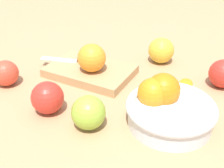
% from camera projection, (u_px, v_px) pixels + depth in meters
% --- Properties ---
extents(ground_plane, '(2.40, 2.40, 0.00)m').
position_uv_depth(ground_plane, '(118.00, 86.00, 0.77)').
color(ground_plane, tan).
extents(bowl, '(0.19, 0.19, 0.10)m').
position_uv_depth(bowl, '(167.00, 107.00, 0.62)').
color(bowl, silver).
rests_on(bowl, ground_plane).
extents(cutting_board, '(0.24, 0.17, 0.02)m').
position_uv_depth(cutting_board, '(90.00, 71.00, 0.82)').
color(cutting_board, tan).
rests_on(cutting_board, ground_plane).
extents(orange_on_board, '(0.08, 0.08, 0.08)m').
position_uv_depth(orange_on_board, '(91.00, 59.00, 0.77)').
color(orange_on_board, orange).
rests_on(orange_on_board, cutting_board).
extents(knife, '(0.15, 0.07, 0.01)m').
position_uv_depth(knife, '(74.00, 60.00, 0.84)').
color(knife, silver).
rests_on(knife, cutting_board).
extents(apple_front_left, '(0.08, 0.08, 0.08)m').
position_uv_depth(apple_front_left, '(161.00, 50.00, 0.87)').
color(apple_front_left, gold).
rests_on(apple_front_left, ground_plane).
extents(apple_back_left, '(0.07, 0.07, 0.07)m').
position_uv_depth(apple_back_left, '(88.00, 113.00, 0.61)').
color(apple_back_left, '#8EB738').
rests_on(apple_back_left, ground_plane).
extents(apple_front_left_2, '(0.07, 0.07, 0.07)m').
position_uv_depth(apple_front_left_2, '(223.00, 74.00, 0.75)').
color(apple_front_left_2, red).
rests_on(apple_front_left_2, ground_plane).
extents(apple_back_right, '(0.07, 0.07, 0.07)m').
position_uv_depth(apple_back_right, '(6.00, 73.00, 0.76)').
color(apple_back_right, '#D6422D').
rests_on(apple_back_right, ground_plane).
extents(apple_back_right_2, '(0.07, 0.07, 0.07)m').
position_uv_depth(apple_back_right_2, '(47.00, 98.00, 0.65)').
color(apple_back_right_2, red).
rests_on(apple_back_right_2, ground_plane).
extents(citrus_peel, '(0.05, 0.06, 0.01)m').
position_uv_depth(citrus_peel, '(186.00, 82.00, 0.78)').
color(citrus_peel, orange).
rests_on(citrus_peel, ground_plane).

